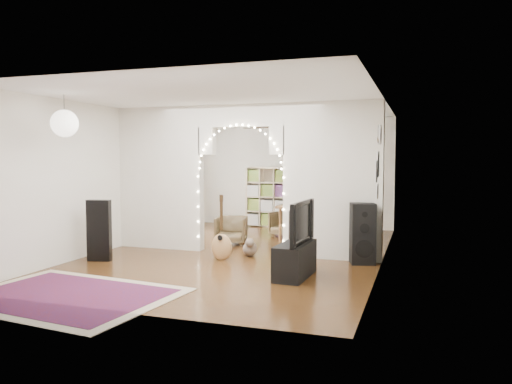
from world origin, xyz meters
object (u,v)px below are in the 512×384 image
(bookcase, at_px, (275,197))
(acoustic_guitar, at_px, (221,236))
(media_console, at_px, (295,260))
(floor_speaker, at_px, (363,234))
(dining_chair_right, at_px, (231,230))
(dining_chair_left, at_px, (287,224))
(dining_table, at_px, (309,209))

(bookcase, bearing_deg, acoustic_guitar, -66.63)
(media_console, relative_size, bookcase, 0.66)
(floor_speaker, distance_m, dining_chair_right, 2.93)
(dining_chair_left, distance_m, dining_chair_right, 1.53)
(media_console, xyz_separation_m, bookcase, (-1.74, 4.99, 0.50))
(dining_chair_left, relative_size, dining_chair_right, 0.99)
(floor_speaker, bearing_deg, media_console, -140.50)
(floor_speaker, relative_size, media_console, 1.00)
(floor_speaker, xyz_separation_m, dining_chair_right, (-2.73, 1.06, -0.22))
(dining_chair_right, bearing_deg, dining_chair_left, 45.61)
(bookcase, height_order, dining_chair_right, bookcase)
(media_console, height_order, dining_chair_right, dining_chair_right)
(dining_table, xyz_separation_m, dining_chair_right, (-1.44, -0.76, -0.40))
(media_console, bearing_deg, dining_chair_left, 109.55)
(media_console, relative_size, dining_table, 0.78)
(floor_speaker, height_order, dining_table, floor_speaker)
(floor_speaker, distance_m, bookcase, 4.56)
(media_console, xyz_separation_m, dining_chair_left, (-1.08, 3.59, 0.03))
(acoustic_guitar, bearing_deg, dining_table, 83.65)
(acoustic_guitar, height_order, media_console, acoustic_guitar)
(acoustic_guitar, distance_m, dining_chair_right, 1.61)
(bookcase, height_order, dining_chair_left, bookcase)
(media_console, bearing_deg, dining_chair_right, 132.28)
(media_console, relative_size, dining_chair_left, 1.64)
(media_console, bearing_deg, dining_table, 101.30)
(acoustic_guitar, bearing_deg, media_console, -9.72)
(floor_speaker, height_order, media_console, floor_speaker)
(dining_table, distance_m, dining_chair_left, 0.91)
(floor_speaker, bearing_deg, bookcase, 108.06)
(bookcase, distance_m, dining_chair_right, 2.74)
(acoustic_guitar, xyz_separation_m, dining_chair_right, (-0.42, 1.54, -0.13))
(floor_speaker, xyz_separation_m, dining_table, (-1.29, 1.82, 0.18))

